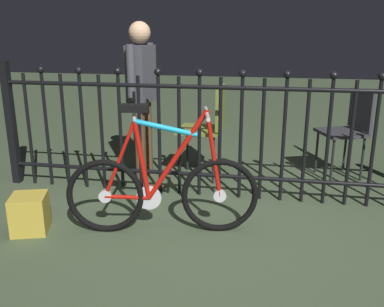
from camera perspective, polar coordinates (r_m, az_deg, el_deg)
The scene contains 7 objects.
ground_plane at distance 3.10m, azimuth 2.52°, elevation -11.23°, with size 20.00×20.00×0.00m, color #3F4D35.
iron_fence at distance 3.65m, azimuth 3.22°, elevation 2.95°, with size 4.06×0.07×1.15m.
bicycle at distance 3.07m, azimuth -3.99°, elevation -4.68°, with size 1.36×0.42×0.94m.
chair_olive at distance 4.13m, azimuth 2.22°, elevation 4.13°, with size 0.43×0.43×0.91m.
chair_charcoal at distance 4.44m, azimuth 20.21°, elevation 3.53°, with size 0.51×0.51×0.86m.
person_visitor at distance 4.14m, azimuth -6.74°, elevation 8.58°, with size 0.23×0.47×1.49m.
display_crate at distance 3.36m, azimuth -20.78°, elevation -7.48°, with size 0.25×0.25×0.28m, color #B29933.
Camera 1 is at (0.36, -2.72, 1.45)m, focal length 40.09 mm.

